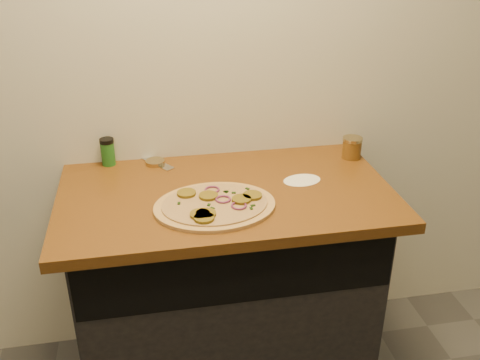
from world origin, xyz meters
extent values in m
cube|color=beige|center=(0.00, 1.75, 1.35)|extent=(4.00, 0.02, 2.70)
cube|color=black|center=(0.00, 1.45, 0.43)|extent=(1.10, 0.60, 0.86)
cube|color=brown|center=(0.00, 1.42, 0.88)|extent=(1.20, 0.70, 0.04)
cylinder|color=tan|center=(-0.06, 1.30, 0.91)|extent=(0.43, 0.43, 0.01)
cylinder|color=#CBBD86|center=(-0.06, 1.30, 0.92)|extent=(0.37, 0.37, 0.01)
cylinder|color=olive|center=(0.08, 1.32, 0.92)|extent=(0.07, 0.07, 0.01)
cylinder|color=olive|center=(-0.12, 1.22, 0.92)|extent=(0.07, 0.07, 0.01)
cylinder|color=olive|center=(-0.11, 1.20, 0.92)|extent=(0.07, 0.07, 0.01)
cylinder|color=olive|center=(-0.07, 1.34, 0.92)|extent=(0.07, 0.07, 0.01)
cylinder|color=olive|center=(0.03, 1.30, 0.92)|extent=(0.07, 0.07, 0.01)
cylinder|color=olive|center=(-0.15, 1.38, 0.92)|extent=(0.07, 0.07, 0.01)
cylinder|color=olive|center=(-0.10, 1.22, 0.92)|extent=(0.07, 0.07, 0.01)
torus|color=#702A57|center=(-0.08, 1.35, 0.92)|extent=(0.05, 0.05, 0.01)
torus|color=#702A57|center=(0.02, 1.26, 0.92)|extent=(0.05, 0.05, 0.01)
torus|color=#702A57|center=(-0.03, 1.31, 0.92)|extent=(0.05, 0.05, 0.01)
torus|color=#702A57|center=(-0.05, 1.39, 0.92)|extent=(0.05, 0.05, 0.01)
cube|color=black|center=(-0.08, 1.29, 0.92)|extent=(0.01, 0.02, 0.00)
cube|color=black|center=(0.07, 1.38, 0.92)|extent=(0.02, 0.02, 0.00)
cube|color=black|center=(0.02, 1.36, 0.92)|extent=(0.02, 0.01, 0.00)
cube|color=black|center=(0.07, 1.25, 0.92)|extent=(0.02, 0.01, 0.00)
cube|color=black|center=(-0.01, 1.37, 0.92)|extent=(0.02, 0.01, 0.00)
cube|color=black|center=(-0.18, 1.31, 0.92)|extent=(0.01, 0.02, 0.00)
cube|color=black|center=(-0.01, 1.37, 0.92)|extent=(0.02, 0.02, 0.00)
cube|color=black|center=(-0.07, 1.26, 0.92)|extent=(0.02, 0.02, 0.00)
cube|color=black|center=(0.06, 1.24, 0.92)|extent=(0.01, 0.02, 0.00)
cube|color=black|center=(0.01, 1.31, 0.92)|extent=(0.01, 0.02, 0.00)
cube|color=#B7BAC1|center=(-0.24, 1.71, 0.90)|extent=(0.15, 0.19, 0.00)
cube|color=black|center=(-0.32, 1.82, 0.91)|extent=(0.08, 0.10, 0.02)
cylinder|color=tan|center=(-0.24, 1.69, 0.91)|extent=(0.09, 0.09, 0.02)
cylinder|color=maroon|center=(0.55, 1.61, 0.94)|extent=(0.08, 0.08, 0.07)
cylinder|color=tan|center=(0.55, 1.61, 0.98)|extent=(0.08, 0.08, 0.01)
cylinder|color=#216620|center=(-0.42, 1.72, 0.95)|extent=(0.05, 0.05, 0.09)
cylinder|color=black|center=(-0.42, 1.72, 1.00)|extent=(0.06, 0.06, 0.02)
cylinder|color=white|center=(0.29, 1.44, 0.90)|extent=(0.17, 0.17, 0.00)
camera|label=1|loc=(-0.26, -0.27, 1.80)|focal=40.00mm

